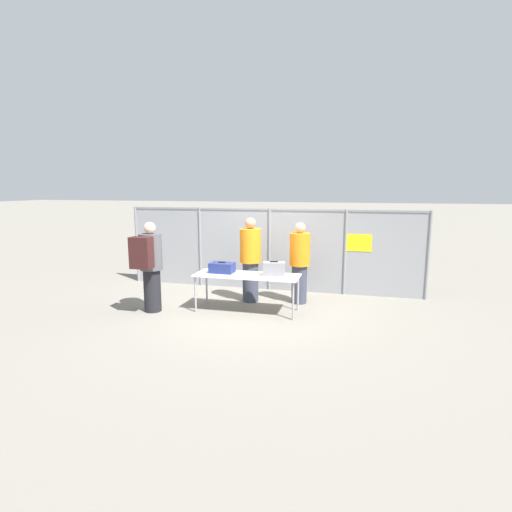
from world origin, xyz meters
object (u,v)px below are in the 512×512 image
suitcase_navy (222,268)px  traveler_hooded (149,263)px  suitcase_grey (274,269)px  security_worker_near (250,259)px  inspection_table (247,277)px  security_worker_far (300,262)px  utility_trailer (342,260)px

suitcase_navy → traveler_hooded: size_ratio=0.28×
suitcase_grey → security_worker_near: (-0.66, 0.65, 0.06)m
suitcase_grey → traveler_hooded: (-2.42, -0.61, 0.11)m
suitcase_grey → security_worker_near: 0.93m
suitcase_grey → traveler_hooded: bearing=-165.9°
inspection_table → security_worker_near: (-0.12, 0.72, 0.25)m
suitcase_grey → security_worker_far: 0.89m
traveler_hooded → inspection_table: bearing=6.4°
traveler_hooded → security_worker_near: 2.16m
traveler_hooded → utility_trailer: traveler_hooded is taller
inspection_table → utility_trailer: (1.72, 4.04, -0.28)m
suitcase_navy → traveler_hooded: (-1.33, -0.59, 0.14)m
suitcase_grey → security_worker_far: size_ratio=0.27×
suitcase_navy → suitcase_grey: (1.09, 0.02, 0.03)m
inspection_table → suitcase_grey: 0.58m
traveler_hooded → utility_trailer: (3.60, 4.58, -0.58)m
inspection_table → suitcase_navy: size_ratio=4.19×
inspection_table → suitcase_navy: (-0.55, 0.05, 0.16)m
suitcase_navy → suitcase_grey: bearing=1.0°
suitcase_grey → security_worker_near: size_ratio=0.26×
suitcase_grey → utility_trailer: (1.18, 3.97, -0.47)m
suitcase_navy → security_worker_far: size_ratio=0.29×
suitcase_navy → utility_trailer: suitcase_navy is taller
inspection_table → suitcase_navy: suitcase_navy is taller
suitcase_grey → security_worker_far: security_worker_far is taller
security_worker_far → utility_trailer: security_worker_far is taller
inspection_table → security_worker_far: 1.30m
security_worker_near → security_worker_far: size_ratio=1.05×
inspection_table → security_worker_near: 0.77m
inspection_table → suitcase_grey: bearing=7.4°
suitcase_navy → suitcase_grey: 1.09m
security_worker_far → inspection_table: bearing=17.9°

